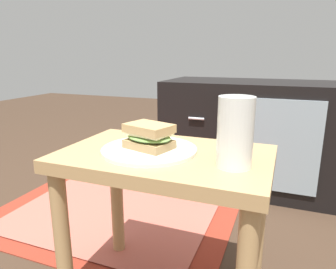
# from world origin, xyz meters

# --- Properties ---
(side_table) EXTENTS (0.56, 0.36, 0.46)m
(side_table) POSITION_xyz_m (0.00, 0.00, 0.37)
(side_table) COLOR tan
(side_table) RESTS_ON ground
(tv_cabinet) EXTENTS (0.96, 0.46, 0.58)m
(tv_cabinet) POSITION_xyz_m (0.15, 0.95, 0.29)
(tv_cabinet) COLOR black
(tv_cabinet) RESTS_ON ground
(area_rug) EXTENTS (1.07, 0.73, 0.01)m
(area_rug) POSITION_xyz_m (-0.41, 0.34, 0.00)
(area_rug) COLOR maroon
(area_rug) RESTS_ON ground
(plate) EXTENTS (0.26, 0.26, 0.01)m
(plate) POSITION_xyz_m (-0.04, -0.01, 0.47)
(plate) COLOR silver
(plate) RESTS_ON side_table
(sandwich_front) EXTENTS (0.15, 0.13, 0.07)m
(sandwich_front) POSITION_xyz_m (-0.04, -0.01, 0.50)
(sandwich_front) COLOR tan
(sandwich_front) RESTS_ON plate
(beer_glass) EXTENTS (0.08, 0.08, 0.16)m
(beer_glass) POSITION_xyz_m (0.19, -0.04, 0.54)
(beer_glass) COLOR silver
(beer_glass) RESTS_ON side_table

